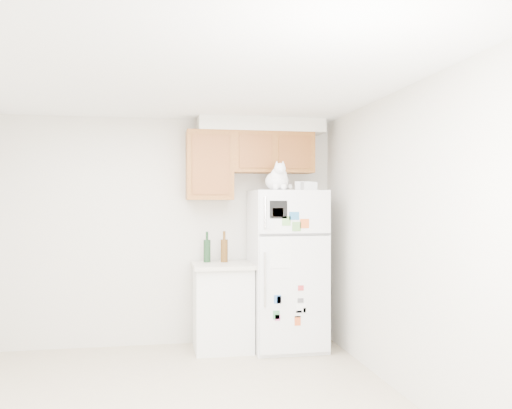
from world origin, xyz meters
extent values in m
cube|color=beige|center=(0.00, 2.00, 1.25)|extent=(3.80, 0.04, 2.50)
cube|color=beige|center=(0.00, -2.00, 1.25)|extent=(3.80, 0.04, 2.50)
cube|color=beige|center=(1.90, 0.00, 1.25)|extent=(0.04, 4.00, 2.50)
cube|color=white|center=(0.00, 0.00, 2.50)|extent=(3.80, 4.00, 0.04)
cube|color=#9C6622|center=(1.20, 1.82, 2.12)|extent=(0.90, 0.33, 0.45)
cube|color=#9C6622|center=(0.50, 1.82, 1.98)|extent=(0.50, 0.33, 0.75)
cube|color=silver|center=(1.07, 1.83, 2.42)|extent=(1.40, 0.37, 0.15)
cube|color=white|center=(1.32, 1.62, 0.85)|extent=(0.76, 0.72, 1.70)
cube|color=white|center=(1.32, 1.25, 1.48)|extent=(0.74, 0.03, 0.44)
cube|color=white|center=(1.32, 1.25, 0.64)|extent=(0.74, 0.03, 1.19)
cube|color=#59595B|center=(1.32, 1.25, 1.25)|extent=(0.74, 0.03, 0.02)
cylinder|color=silver|center=(1.00, 1.22, 1.47)|extent=(0.02, 0.02, 0.32)
cylinder|color=silver|center=(1.00, 1.22, 0.80)|extent=(0.02, 0.02, 0.55)
cube|color=black|center=(1.14, 1.23, 1.50)|extent=(0.18, 0.00, 0.18)
cube|color=white|center=(1.16, 1.23, 1.05)|extent=(0.22, 0.00, 0.28)
cube|color=silver|center=(1.03, 1.23, 1.37)|extent=(0.10, 0.00, 0.11)
cube|color=#3A804C|center=(1.11, 1.23, 0.44)|extent=(0.07, 0.00, 0.09)
cube|color=#356BBB|center=(1.13, 1.23, 0.60)|extent=(0.07, 0.00, 0.09)
cube|color=#D75B23|center=(1.41, 1.23, 1.36)|extent=(0.09, 0.00, 0.10)
cube|color=#266698|center=(1.30, 1.23, 1.44)|extent=(0.10, 0.00, 0.08)
cube|color=white|center=(1.37, 1.23, 0.50)|extent=(0.10, 0.00, 0.09)
cube|color=#DA5424|center=(1.34, 1.23, 0.37)|extent=(0.06, 0.00, 0.10)
cube|color=#4E4C51|center=(1.37, 1.23, 0.58)|extent=(0.06, 0.00, 0.05)
cube|color=#B92E32|center=(1.37, 1.23, 0.70)|extent=(0.06, 0.00, 0.05)
cube|color=orange|center=(1.13, 1.23, 1.47)|extent=(0.11, 0.00, 0.09)
cube|color=silver|center=(1.33, 1.23, 0.44)|extent=(0.10, 0.00, 0.07)
cube|color=#5E944A|center=(1.32, 1.23, 1.33)|extent=(0.09, 0.00, 0.10)
cube|color=white|center=(1.44, 1.23, 0.47)|extent=(0.09, 0.00, 0.06)
cube|color=#C54F95|center=(1.13, 1.23, 0.41)|extent=(0.05, 0.00, 0.06)
cube|color=#6AA753|center=(1.22, 1.23, 1.39)|extent=(0.09, 0.00, 0.10)
cube|color=silver|center=(1.17, 1.23, 0.58)|extent=(0.10, 0.00, 0.10)
cube|color=white|center=(0.63, 1.68, 0.44)|extent=(0.60, 0.60, 0.88)
cube|color=beige|center=(0.63, 1.66, 0.90)|extent=(0.64, 0.64, 0.04)
ellipsoid|color=white|center=(1.17, 1.47, 1.80)|extent=(0.24, 0.32, 0.20)
ellipsoid|color=white|center=(1.17, 1.38, 1.84)|extent=(0.17, 0.14, 0.19)
sphere|color=white|center=(1.17, 1.33, 1.92)|extent=(0.12, 0.12, 0.12)
cone|color=white|center=(1.14, 1.33, 1.98)|extent=(0.04, 0.04, 0.05)
cone|color=white|center=(1.21, 1.33, 1.98)|extent=(0.04, 0.04, 0.05)
cone|color=#D88C8C|center=(1.14, 1.32, 1.97)|extent=(0.02, 0.02, 0.03)
cone|color=#D88C8C|center=(1.21, 1.32, 1.97)|extent=(0.02, 0.02, 0.03)
sphere|color=white|center=(1.17, 1.28, 1.90)|extent=(0.05, 0.05, 0.05)
sphere|color=white|center=(1.13, 1.34, 1.73)|extent=(0.06, 0.06, 0.06)
sphere|color=white|center=(1.22, 1.34, 1.73)|extent=(0.06, 0.06, 0.06)
cylinder|color=white|center=(1.28, 1.58, 1.73)|extent=(0.15, 0.20, 0.07)
cube|color=white|center=(1.51, 1.66, 1.75)|extent=(0.20, 0.16, 0.10)
cube|color=white|center=(1.54, 1.53, 1.74)|extent=(0.16, 0.12, 0.09)
camera|label=1|loc=(-0.08, -4.07, 1.57)|focal=38.00mm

